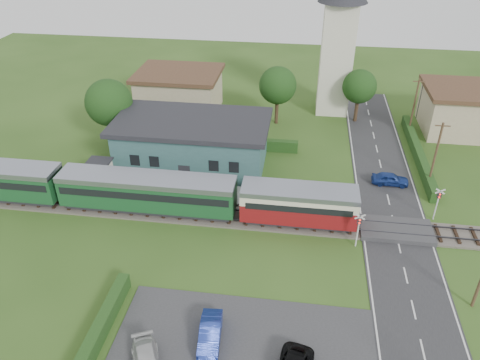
# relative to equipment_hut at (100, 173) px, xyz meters

# --- Properties ---
(ground) EXTENTS (120.00, 120.00, 0.00)m
(ground) POSITION_rel_equipment_hut_xyz_m (18.00, -5.20, -1.75)
(ground) COLOR #2D4C19
(railway_track) EXTENTS (76.00, 3.20, 0.49)m
(railway_track) POSITION_rel_equipment_hut_xyz_m (18.00, -3.20, -1.64)
(railway_track) COLOR #4C443D
(railway_track) RESTS_ON ground
(road) EXTENTS (6.00, 70.00, 0.05)m
(road) POSITION_rel_equipment_hut_xyz_m (28.00, -5.20, -1.72)
(road) COLOR #28282B
(road) RESTS_ON ground
(car_park) EXTENTS (17.00, 9.00, 0.08)m
(car_park) POSITION_rel_equipment_hut_xyz_m (16.50, -17.20, -1.71)
(car_park) COLOR #333335
(car_park) RESTS_ON ground
(crossing_deck) EXTENTS (6.20, 3.40, 0.45)m
(crossing_deck) POSITION_rel_equipment_hut_xyz_m (28.00, -3.20, -1.52)
(crossing_deck) COLOR #333335
(crossing_deck) RESTS_ON ground
(platform) EXTENTS (30.00, 3.00, 0.45)m
(platform) POSITION_rel_equipment_hut_xyz_m (8.00, 0.00, -1.52)
(platform) COLOR gray
(platform) RESTS_ON ground
(equipment_hut) EXTENTS (2.30, 2.30, 2.55)m
(equipment_hut) POSITION_rel_equipment_hut_xyz_m (0.00, 0.00, 0.00)
(equipment_hut) COLOR silver
(equipment_hut) RESTS_ON platform
(station_building) EXTENTS (16.00, 9.00, 5.30)m
(station_building) POSITION_rel_equipment_hut_xyz_m (8.00, 5.79, 0.95)
(station_building) COLOR #34595A
(station_building) RESTS_ON ground
(train) EXTENTS (43.20, 2.90, 3.40)m
(train) POSITION_rel_equipment_hut_xyz_m (2.69, -3.20, 0.43)
(train) COLOR #232328
(train) RESTS_ON ground
(church_tower) EXTENTS (6.00, 6.00, 17.60)m
(church_tower) POSITION_rel_equipment_hut_xyz_m (23.00, 22.80, 8.48)
(church_tower) COLOR silver
(church_tower) RESTS_ON ground
(house_west) EXTENTS (10.80, 8.80, 5.50)m
(house_west) POSITION_rel_equipment_hut_xyz_m (3.00, 19.80, 1.04)
(house_west) COLOR tan
(house_west) RESTS_ON ground
(house_east) EXTENTS (8.80, 8.80, 5.50)m
(house_east) POSITION_rel_equipment_hut_xyz_m (38.00, 18.80, 1.05)
(house_east) COLOR tan
(house_east) RESTS_ON ground
(hedge_carpark) EXTENTS (0.80, 9.00, 1.20)m
(hedge_carpark) POSITION_rel_equipment_hut_xyz_m (7.00, -17.20, -1.15)
(hedge_carpark) COLOR #193814
(hedge_carpark) RESTS_ON ground
(hedge_roadside) EXTENTS (0.80, 18.00, 1.20)m
(hedge_roadside) POSITION_rel_equipment_hut_xyz_m (32.20, 10.80, -1.15)
(hedge_roadside) COLOR #193814
(hedge_roadside) RESTS_ON ground
(hedge_station) EXTENTS (22.00, 0.80, 1.30)m
(hedge_station) POSITION_rel_equipment_hut_xyz_m (8.00, 10.30, -1.10)
(hedge_station) COLOR #193814
(hedge_station) RESTS_ON ground
(tree_a) EXTENTS (5.20, 5.20, 8.00)m
(tree_a) POSITION_rel_equipment_hut_xyz_m (-2.00, 8.80, 3.63)
(tree_a) COLOR #332316
(tree_a) RESTS_ON ground
(tree_b) EXTENTS (4.60, 4.60, 7.34)m
(tree_b) POSITION_rel_equipment_hut_xyz_m (16.00, 17.80, 3.27)
(tree_b) COLOR #332316
(tree_b) RESTS_ON ground
(tree_c) EXTENTS (4.20, 4.20, 6.78)m
(tree_c) POSITION_rel_equipment_hut_xyz_m (26.00, 19.80, 2.91)
(tree_c) COLOR #332316
(tree_c) RESTS_ON ground
(utility_pole_c) EXTENTS (1.40, 0.22, 7.00)m
(utility_pole_c) POSITION_rel_equipment_hut_xyz_m (32.20, 4.80, 1.88)
(utility_pole_c) COLOR #473321
(utility_pole_c) RESTS_ON ground
(utility_pole_d) EXTENTS (1.40, 0.22, 7.00)m
(utility_pole_d) POSITION_rel_equipment_hut_xyz_m (32.20, 16.80, 1.88)
(utility_pole_d) COLOR #473321
(utility_pole_d) RESTS_ON ground
(crossing_signal_near) EXTENTS (0.84, 0.28, 3.28)m
(crossing_signal_near) POSITION_rel_equipment_hut_xyz_m (24.40, -5.61, 0.39)
(crossing_signal_near) COLOR silver
(crossing_signal_near) RESTS_ON ground
(crossing_signal_far) EXTENTS (0.84, 0.28, 3.28)m
(crossing_signal_far) POSITION_rel_equipment_hut_xyz_m (31.60, -0.81, 0.39)
(crossing_signal_far) COLOR silver
(crossing_signal_far) RESTS_ON ground
(streetlamp_west) EXTENTS (0.30, 0.30, 5.15)m
(streetlamp_west) POSITION_rel_equipment_hut_xyz_m (-4.00, 14.80, 1.29)
(streetlamp_west) COLOR #3F3F47
(streetlamp_west) RESTS_ON ground
(streetlamp_east) EXTENTS (0.30, 0.30, 5.15)m
(streetlamp_east) POSITION_rel_equipment_hut_xyz_m (34.00, 21.80, 1.29)
(streetlamp_east) COLOR #3F3F47
(streetlamp_east) RESTS_ON ground
(car_on_road) EXTENTS (3.66, 1.56, 1.23)m
(car_on_road) POSITION_rel_equipment_hut_xyz_m (28.43, 4.67, -1.08)
(car_on_road) COLOR navy
(car_on_road) RESTS_ON road
(car_park_blue) EXTENTS (1.68, 3.97, 1.27)m
(car_park_blue) POSITION_rel_equipment_hut_xyz_m (14.28, -16.84, -1.03)
(car_park_blue) COLOR #20369A
(car_park_blue) RESTS_ON car_park
(pedestrian_near) EXTENTS (0.69, 0.46, 1.85)m
(pedestrian_near) POSITION_rel_equipment_hut_xyz_m (15.88, -0.70, -0.37)
(pedestrian_near) COLOR gray
(pedestrian_near) RESTS_ON platform
(pedestrian_far) EXTENTS (0.82, 0.92, 1.56)m
(pedestrian_far) POSITION_rel_equipment_hut_xyz_m (0.00, 0.34, -0.52)
(pedestrian_far) COLOR gray
(pedestrian_far) RESTS_ON platform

